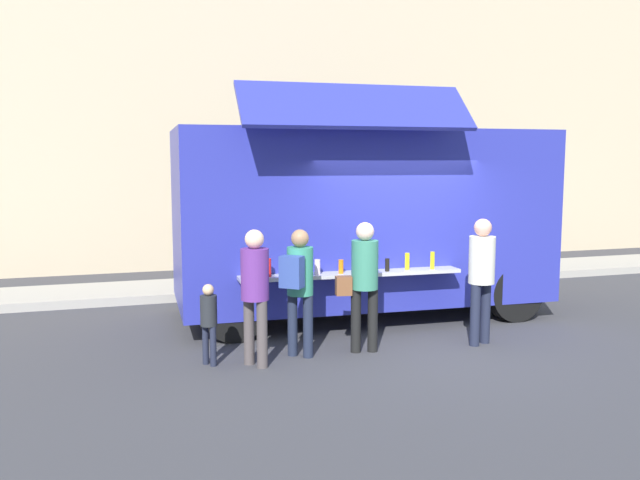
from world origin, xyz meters
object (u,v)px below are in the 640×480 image
object	(u,v)px
food_truck_main	(361,216)
trash_bin	(500,258)
child_near_queue	(209,317)
customer_rear_waiting	(255,285)
customer_mid_with_backpack	(299,280)
customer_front_ordering	(363,276)
customer_extra_browsing	(482,270)

from	to	relation	value
food_truck_main	trash_bin	xyz separation A→B (m)	(4.08, 2.32, -1.19)
trash_bin	food_truck_main	bearing A→B (deg)	-150.35
food_truck_main	child_near_queue	xyz separation A→B (m)	(-2.71, -1.93, -1.01)
customer_rear_waiting	customer_mid_with_backpack	bearing A→B (deg)	-17.30
trash_bin	customer_front_ordering	size ratio (longest dim) A/B	0.50
trash_bin	customer_front_ordering	distance (m)	6.45
customer_extra_browsing	food_truck_main	bearing A→B (deg)	2.11
customer_front_ordering	customer_extra_browsing	distance (m)	1.66
customer_rear_waiting	child_near_queue	world-z (taller)	customer_rear_waiting
customer_extra_browsing	trash_bin	bearing A→B (deg)	-57.35
food_truck_main	customer_mid_with_backpack	bearing A→B (deg)	-127.02
customer_front_ordering	child_near_queue	bearing A→B (deg)	98.18
customer_front_ordering	customer_rear_waiting	size ratio (longest dim) A/B	1.02
customer_front_ordering	trash_bin	bearing A→B (deg)	-38.90
customer_extra_browsing	customer_mid_with_backpack	bearing A→B (deg)	64.32
customer_rear_waiting	trash_bin	bearing A→B (deg)	1.49
child_near_queue	food_truck_main	bearing A→B (deg)	-0.32
food_truck_main	child_near_queue	bearing A→B (deg)	-142.63
customer_mid_with_backpack	customer_extra_browsing	world-z (taller)	customer_extra_browsing
trash_bin	customer_mid_with_backpack	world-z (taller)	customer_mid_with_backpack
food_truck_main	customer_rear_waiting	distance (m)	3.10
food_truck_main	trash_bin	distance (m)	4.84
customer_extra_browsing	customer_front_ordering	bearing A→B (deg)	63.14
customer_front_ordering	child_near_queue	distance (m)	2.04
food_truck_main	child_near_queue	world-z (taller)	food_truck_main
customer_front_ordering	customer_extra_browsing	size ratio (longest dim) A/B	0.99
trash_bin	customer_rear_waiting	distance (m)	7.69
trash_bin	customer_rear_waiting	bearing A→B (deg)	-144.57
customer_rear_waiting	child_near_queue	xyz separation A→B (m)	(-0.54, 0.20, -0.40)
customer_mid_with_backpack	customer_rear_waiting	bearing A→B (deg)	145.93
customer_mid_with_backpack	trash_bin	bearing A→B (deg)	-13.65
customer_extra_browsing	child_near_queue	xyz separation A→B (m)	(-3.66, 0.18, -0.43)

